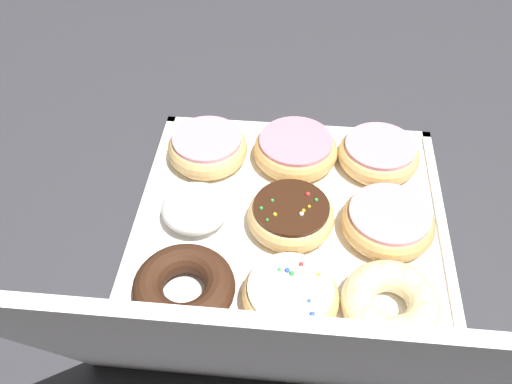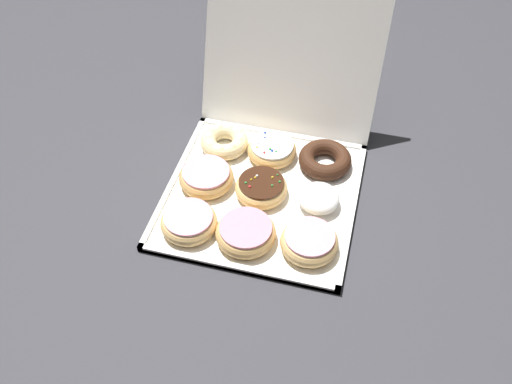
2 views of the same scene
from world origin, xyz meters
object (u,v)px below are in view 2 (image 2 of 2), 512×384
at_px(sprinkle_donut_4, 261,186).
at_px(powdered_filled_donut_5, 319,199).
at_px(pink_frosted_donut_3, 207,176).
at_px(cruller_donut_6, 224,141).
at_px(pink_frosted_donut_1, 245,232).
at_px(sprinkle_donut_7, 272,150).
at_px(pink_frosted_donut_0, 189,222).
at_px(donut_box, 261,195).
at_px(chocolate_cake_ring_donut_8, 325,159).
at_px(pink_frosted_donut_2, 309,242).

xyz_separation_m(sprinkle_donut_4, powdered_filled_donut_5, (0.13, -0.01, 0.00)).
height_order(pink_frosted_donut_3, cruller_donut_6, same).
relative_size(pink_frosted_donut_1, pink_frosted_donut_3, 1.02).
distance_m(pink_frosted_donut_1, sprinkle_donut_4, 0.13).
height_order(powdered_filled_donut_5, sprinkle_donut_7, same).
bearing_deg(pink_frosted_donut_3, pink_frosted_donut_0, -88.13).
bearing_deg(cruller_donut_6, donut_box, -45.42).
bearing_deg(powdered_filled_donut_5, cruller_donut_6, 153.26).
bearing_deg(sprinkle_donut_4, pink_frosted_donut_3, -179.81).
distance_m(pink_frosted_donut_1, chocolate_cake_ring_donut_8, 0.27).
height_order(pink_frosted_donut_0, pink_frosted_donut_1, same).
bearing_deg(pink_frosted_donut_1, pink_frosted_donut_0, -179.24).
relative_size(pink_frosted_donut_3, chocolate_cake_ring_donut_8, 1.00).
bearing_deg(sprinkle_donut_4, donut_box, -78.84).
bearing_deg(pink_frosted_donut_1, sprinkle_donut_4, 89.84).
bearing_deg(cruller_donut_6, pink_frosted_donut_0, -90.17).
relative_size(powdered_filled_donut_5, chocolate_cake_ring_donut_8, 0.73).
bearing_deg(powdered_filled_donut_5, donut_box, 178.90).
bearing_deg(chocolate_cake_ring_donut_8, sprinkle_donut_7, 179.91).
bearing_deg(pink_frosted_donut_3, powdered_filled_donut_5, -1.48).
distance_m(donut_box, chocolate_cake_ring_donut_8, 0.17).
relative_size(donut_box, pink_frosted_donut_3, 3.40).
distance_m(pink_frosted_donut_2, pink_frosted_donut_3, 0.28).
bearing_deg(pink_frosted_donut_1, cruller_donut_6, 115.39).
bearing_deg(sprinkle_donut_7, pink_frosted_donut_3, -135.33).
distance_m(pink_frosted_donut_3, sprinkle_donut_7, 0.17).
bearing_deg(cruller_donut_6, pink_frosted_donut_1, -64.61).
xyz_separation_m(powdered_filled_donut_5, sprinkle_donut_7, (-0.13, 0.12, -0.00)).
bearing_deg(chocolate_cake_ring_donut_8, powdered_filled_donut_5, -86.60).
bearing_deg(pink_frosted_donut_3, sprinkle_donut_7, 44.67).
xyz_separation_m(sprinkle_donut_4, chocolate_cake_ring_donut_8, (0.12, 0.12, -0.00)).
distance_m(pink_frosted_donut_1, powdered_filled_donut_5, 0.18).
bearing_deg(cruller_donut_6, chocolate_cake_ring_donut_8, 0.15).
height_order(powdered_filled_donut_5, chocolate_cake_ring_donut_8, powdered_filled_donut_5).
xyz_separation_m(donut_box, pink_frosted_donut_2, (0.13, -0.12, 0.03)).
bearing_deg(powdered_filled_donut_5, sprinkle_donut_4, 176.89).
distance_m(cruller_donut_6, chocolate_cake_ring_donut_8, 0.23).
height_order(pink_frosted_donut_2, sprinkle_donut_4, sprinkle_donut_4).
bearing_deg(pink_frosted_donut_0, pink_frosted_donut_1, 0.76).
bearing_deg(pink_frosted_donut_3, chocolate_cake_ring_donut_8, 25.86).
xyz_separation_m(donut_box, pink_frosted_donut_0, (-0.12, -0.13, 0.02)).
height_order(sprinkle_donut_4, sprinkle_donut_7, sprinkle_donut_4).
relative_size(powdered_filled_donut_5, sprinkle_donut_7, 0.78).
distance_m(pink_frosted_donut_2, powdered_filled_donut_5, 0.11).
distance_m(sprinkle_donut_4, powdered_filled_donut_5, 0.13).
xyz_separation_m(pink_frosted_donut_1, powdered_filled_donut_5, (0.13, 0.12, -0.00)).
bearing_deg(sprinkle_donut_7, pink_frosted_donut_0, -114.57).
distance_m(pink_frosted_donut_1, pink_frosted_donut_2, 0.13).
bearing_deg(pink_frosted_donut_2, sprinkle_donut_4, 136.19).
bearing_deg(sprinkle_donut_7, donut_box, -87.55).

